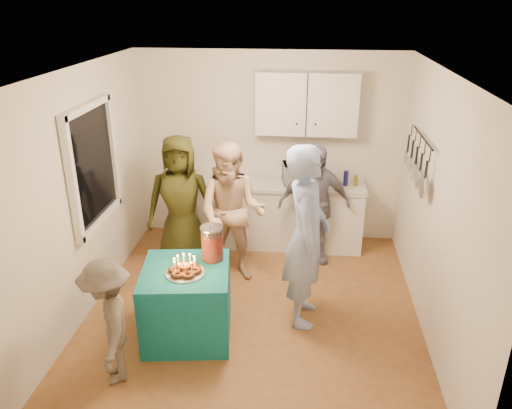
# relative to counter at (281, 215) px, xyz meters

# --- Properties ---
(floor) EXTENTS (4.00, 4.00, 0.00)m
(floor) POSITION_rel_counter_xyz_m (-0.20, -1.70, -0.43)
(floor) COLOR brown
(floor) RESTS_ON ground
(ceiling) EXTENTS (4.00, 4.00, 0.00)m
(ceiling) POSITION_rel_counter_xyz_m (-0.20, -1.70, 2.17)
(ceiling) COLOR white
(ceiling) RESTS_ON floor
(back_wall) EXTENTS (3.60, 3.60, 0.00)m
(back_wall) POSITION_rel_counter_xyz_m (-0.20, 0.30, 0.87)
(back_wall) COLOR silver
(back_wall) RESTS_ON floor
(left_wall) EXTENTS (4.00, 4.00, 0.00)m
(left_wall) POSITION_rel_counter_xyz_m (-2.00, -1.70, 0.87)
(left_wall) COLOR silver
(left_wall) RESTS_ON floor
(right_wall) EXTENTS (4.00, 4.00, 0.00)m
(right_wall) POSITION_rel_counter_xyz_m (1.60, -1.70, 0.87)
(right_wall) COLOR silver
(right_wall) RESTS_ON floor
(window_night) EXTENTS (0.04, 1.00, 1.20)m
(window_night) POSITION_rel_counter_xyz_m (-1.97, -1.40, 1.12)
(window_night) COLOR black
(window_night) RESTS_ON left_wall
(counter) EXTENTS (2.20, 0.58, 0.86)m
(counter) POSITION_rel_counter_xyz_m (0.00, 0.00, 0.00)
(counter) COLOR white
(counter) RESTS_ON floor
(countertop) EXTENTS (2.24, 0.62, 0.05)m
(countertop) POSITION_rel_counter_xyz_m (0.00, -0.00, 0.46)
(countertop) COLOR beige
(countertop) RESTS_ON counter
(upper_cabinet) EXTENTS (1.30, 0.30, 0.80)m
(upper_cabinet) POSITION_rel_counter_xyz_m (0.30, 0.15, 1.52)
(upper_cabinet) COLOR white
(upper_cabinet) RESTS_ON back_wall
(pot_rack) EXTENTS (0.12, 1.00, 0.60)m
(pot_rack) POSITION_rel_counter_xyz_m (1.52, -1.00, 1.17)
(pot_rack) COLOR black
(pot_rack) RESTS_ON right_wall
(microwave) EXTENTS (0.55, 0.42, 0.28)m
(microwave) POSITION_rel_counter_xyz_m (0.27, 0.00, 0.62)
(microwave) COLOR white
(microwave) RESTS_ON countertop
(party_table) EXTENTS (0.95, 0.95, 0.76)m
(party_table) POSITION_rel_counter_xyz_m (-0.82, -2.13, -0.05)
(party_table) COLOR #116C71
(party_table) RESTS_ON floor
(donut_cake) EXTENTS (0.38, 0.38, 0.18)m
(donut_cake) POSITION_rel_counter_xyz_m (-0.80, -2.20, 0.42)
(donut_cake) COLOR #381C0C
(donut_cake) RESTS_ON party_table
(punch_jar) EXTENTS (0.22, 0.22, 0.34)m
(punch_jar) POSITION_rel_counter_xyz_m (-0.59, -1.89, 0.50)
(punch_jar) COLOR red
(punch_jar) RESTS_ON party_table
(man_birthday) EXTENTS (0.48, 0.72, 1.94)m
(man_birthday) POSITION_rel_counter_xyz_m (0.35, -1.71, 0.54)
(man_birthday) COLOR #98ADDE
(man_birthday) RESTS_ON floor
(woman_back_left) EXTENTS (0.89, 0.62, 1.72)m
(woman_back_left) POSITION_rel_counter_xyz_m (-1.21, -0.71, 0.43)
(woman_back_left) COLOR #575919
(woman_back_left) RESTS_ON floor
(woman_back_center) EXTENTS (0.92, 0.76, 1.72)m
(woman_back_center) POSITION_rel_counter_xyz_m (-0.53, -0.96, 0.43)
(woman_back_center) COLOR tan
(woman_back_center) RESTS_ON floor
(woman_back_right) EXTENTS (0.97, 0.53, 1.57)m
(woman_back_right) POSITION_rel_counter_xyz_m (0.44, -0.43, 0.35)
(woman_back_right) COLOR black
(woman_back_right) RESTS_ON floor
(child_near_left) EXTENTS (0.71, 0.89, 1.21)m
(child_near_left) POSITION_rel_counter_xyz_m (-1.34, -2.83, 0.17)
(child_near_left) COLOR #514840
(child_near_left) RESTS_ON floor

